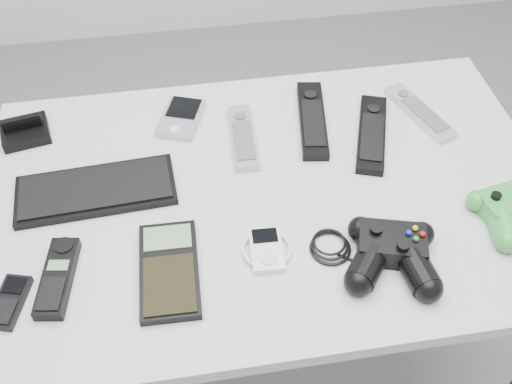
{
  "coord_description": "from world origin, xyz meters",
  "views": [
    {
      "loc": [
        -0.16,
        -0.71,
        1.57
      ],
      "look_at": [
        -0.04,
        0.02,
        0.75
      ],
      "focal_mm": 42.0,
      "sensor_mm": 36.0,
      "label": 1
    }
  ],
  "objects": [
    {
      "name": "floor",
      "position": [
        0.0,
        0.0,
        0.0
      ],
      "size": [
        3.5,
        3.5,
        0.0
      ],
      "primitive_type": "plane",
      "color": "slate",
      "rests_on": "ground"
    },
    {
      "name": "desk",
      "position": [
        -0.0,
        0.04,
        0.66
      ],
      "size": [
        1.08,
        0.7,
        0.73
      ],
      "color": "#AFAEB1",
      "rests_on": "floor"
    },
    {
      "name": "pda_keyboard",
      "position": [
        -0.33,
        0.09,
        0.73
      ],
      "size": [
        0.3,
        0.14,
        0.02
      ],
      "primitive_type": "cube",
      "rotation": [
        0.0,
        0.0,
        0.06
      ],
      "color": "black",
      "rests_on": "desk"
    },
    {
      "name": "dock_bracket",
      "position": [
        -0.48,
        0.27,
        0.75
      ],
      "size": [
        0.11,
        0.1,
        0.05
      ],
      "primitive_type": "cube",
      "rotation": [
        0.0,
        0.0,
        0.2
      ],
      "color": "black",
      "rests_on": "desk"
    },
    {
      "name": "pda",
      "position": [
        -0.16,
        0.27,
        0.73
      ],
      "size": [
        0.12,
        0.14,
        0.02
      ],
      "primitive_type": "cube",
      "rotation": [
        0.0,
        0.0,
        -0.35
      ],
      "color": "#A3A4AA",
      "rests_on": "desk"
    },
    {
      "name": "remote_silver_a",
      "position": [
        -0.04,
        0.19,
        0.74
      ],
      "size": [
        0.05,
        0.19,
        0.02
      ],
      "primitive_type": "cube",
      "rotation": [
        0.0,
        0.0,
        -0.05
      ],
      "color": "#A3A4AA",
      "rests_on": "desk"
    },
    {
      "name": "remote_black_a",
      "position": [
        0.11,
        0.22,
        0.74
      ],
      "size": [
        0.09,
        0.24,
        0.02
      ],
      "primitive_type": "cube",
      "rotation": [
        0.0,
        0.0,
        -0.15
      ],
      "color": "black",
      "rests_on": "desk"
    },
    {
      "name": "remote_black_b",
      "position": [
        0.23,
        0.16,
        0.74
      ],
      "size": [
        0.12,
        0.23,
        0.02
      ],
      "primitive_type": "cube",
      "rotation": [
        0.0,
        0.0,
        -0.33
      ],
      "color": "black",
      "rests_on": "desk"
    },
    {
      "name": "remote_silver_b",
      "position": [
        0.35,
        0.21,
        0.73
      ],
      "size": [
        0.11,
        0.2,
        0.02
      ],
      "primitive_type": "cube",
      "rotation": [
        0.0,
        0.0,
        0.34
      ],
      "color": "#B2B2B9",
      "rests_on": "desk"
    },
    {
      "name": "mobile_phone",
      "position": [
        -0.47,
        -0.14,
        0.73
      ],
      "size": [
        0.07,
        0.11,
        0.02
      ],
      "primitive_type": "cube",
      "rotation": [
        0.0,
        0.0,
        -0.27
      ],
      "color": "black",
      "rests_on": "desk"
    },
    {
      "name": "cordless_handset",
      "position": [
        -0.39,
        -0.1,
        0.74
      ],
      "size": [
        0.07,
        0.16,
        0.02
      ],
      "primitive_type": "cube",
      "rotation": [
        0.0,
        0.0,
        -0.15
      ],
      "color": "black",
      "rests_on": "desk"
    },
    {
      "name": "calculator",
      "position": [
        -0.21,
        -0.12,
        0.73
      ],
      "size": [
        0.1,
        0.2,
        0.02
      ],
      "primitive_type": "cube",
      "rotation": [
        0.0,
        0.0,
        -0.03
      ],
      "color": "black",
      "rests_on": "desk"
    },
    {
      "name": "mp3_player",
      "position": [
        -0.04,
        -0.1,
        0.73
      ],
      "size": [
        0.09,
        0.1,
        0.02
      ],
      "primitive_type": "cube",
      "rotation": [
        0.0,
        0.0,
        -0.05
      ],
      "color": "silver",
      "rests_on": "desk"
    },
    {
      "name": "controller_black",
      "position": [
        0.17,
        -0.15,
        0.75
      ],
      "size": [
        0.31,
        0.24,
        0.05
      ],
      "primitive_type": null,
      "rotation": [
        0.0,
        0.0,
        -0.27
      ],
      "color": "black",
      "rests_on": "desk"
    }
  ]
}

